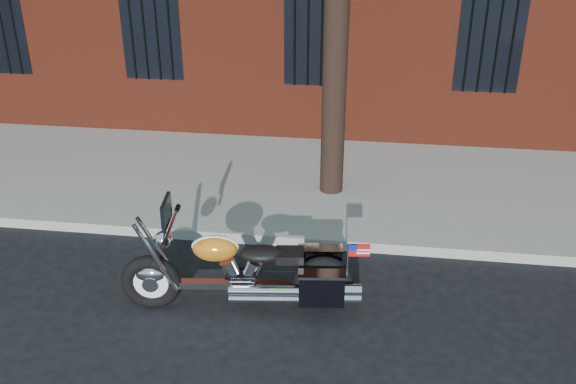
# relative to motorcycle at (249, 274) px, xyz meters

# --- Properties ---
(ground) EXTENTS (120.00, 120.00, 0.00)m
(ground) POSITION_rel_motorcycle_xyz_m (0.22, 0.16, -0.48)
(ground) COLOR black
(ground) RESTS_ON ground
(curb) EXTENTS (40.00, 0.16, 0.15)m
(curb) POSITION_rel_motorcycle_xyz_m (0.22, 1.54, -0.41)
(curb) COLOR gray
(curb) RESTS_ON ground
(sidewalk) EXTENTS (40.00, 3.60, 0.15)m
(sidewalk) POSITION_rel_motorcycle_xyz_m (0.22, 3.42, -0.41)
(sidewalk) COLOR gray
(sidewalk) RESTS_ON ground
(motorcycle) EXTENTS (2.85, 1.00, 1.43)m
(motorcycle) POSITION_rel_motorcycle_xyz_m (0.00, 0.00, 0.00)
(motorcycle) COLOR black
(motorcycle) RESTS_ON ground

